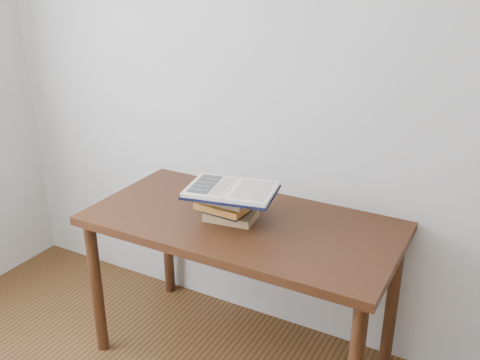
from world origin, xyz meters
The scene contains 3 objects.
desk centered at (0.00, 1.38, 0.69)m, with size 1.46×0.73×0.78m.
book_stack centered at (-0.05, 1.35, 0.86)m, with size 0.26×0.20×0.15m.
open_book centered at (-0.03, 1.33, 0.95)m, with size 0.44×0.35×0.03m.
Camera 1 is at (1.07, -0.60, 1.90)m, focal length 40.00 mm.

